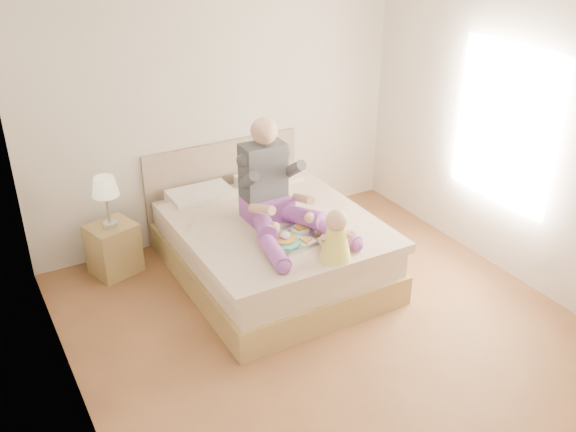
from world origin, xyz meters
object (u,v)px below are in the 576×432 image
nightstand (114,249)px  bed (267,242)px  baby (335,239)px  adult (275,195)px  tray (294,236)px

nightstand → bed: bearing=-44.8°
nightstand → baby: baby is taller
nightstand → adult: bearing=-51.7°
bed → tray: bed is taller
tray → adult: bearing=80.3°
nightstand → tray: 1.82m
bed → baby: 1.09m
nightstand → tray: (1.27, -1.24, 0.39)m
bed → baby: (0.12, -0.97, 0.47)m
bed → nightstand: 1.47m
adult → tray: bearing=-89.0°
nightstand → baby: bearing=-66.2°
tray → baby: size_ratio=1.32×
baby → nightstand: bearing=144.8°
nightstand → baby: (1.41, -1.67, 0.54)m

